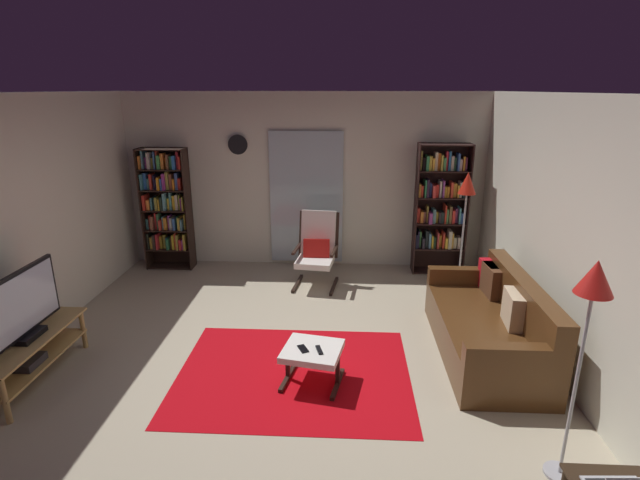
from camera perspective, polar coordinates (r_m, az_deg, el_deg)
The scene contains 17 objects.
ground_plane at distance 5.03m, azimuth -4.56°, elevation -14.12°, with size 7.02×7.02×0.00m, color #B5A88D.
wall_back at distance 7.29m, azimuth -1.86°, elevation 6.97°, with size 5.60×0.06×2.60m, color silver.
wall_right at distance 4.91m, azimuth 28.01°, elevation -0.36°, with size 0.06×6.00×2.60m, color silver.
glass_door_panel at distance 7.28m, azimuth -1.63°, elevation 4.94°, with size 1.10×0.01×2.00m, color silver.
area_rug at distance 4.83m, azimuth -3.13°, elevation -15.55°, with size 2.23×1.75×0.01m, color red.
tv_stand at distance 5.31m, azimuth -31.19°, elevation -11.38°, with size 0.43×1.31×0.44m.
television at distance 5.13m, azimuth -31.89°, elevation -6.78°, with size 0.20×1.03×0.64m.
bookshelf_near_tv at distance 7.54m, azimuth -17.78°, elevation 3.94°, with size 0.69×0.30×1.82m.
bookshelf_near_sofa at distance 7.20m, azimuth 14.03°, elevation 3.99°, with size 0.74×0.30×1.91m.
leather_sofa at distance 5.32m, azimuth 19.58°, elevation -9.57°, with size 0.88×1.95×0.82m.
lounge_armchair at distance 6.65m, azimuth -0.38°, elevation -0.88°, with size 0.64×0.71×1.02m.
ottoman at distance 4.55m, azimuth -0.92°, elevation -13.41°, with size 0.60×0.57×0.36m.
tv_remote at distance 4.47m, azimuth -0.10°, elevation -12.90°, with size 0.04×0.14×0.02m, color black.
cell_phone at distance 4.50m, azimuth -2.04°, elevation -12.77°, with size 0.07×0.14×0.01m, color black.
floor_lamp_by_sofa at distance 3.50m, azimuth 29.53°, elevation -6.12°, with size 0.23×0.23×1.63m.
floor_lamp_by_shelf at distance 6.57m, azimuth 17.01°, elevation 5.47°, with size 0.23×0.23×1.61m.
wall_clock at distance 7.28m, azimuth -9.72°, elevation 11.10°, with size 0.29×0.03×0.29m.
Camera 1 is at (0.61, -4.24, 2.64)m, focal length 26.98 mm.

